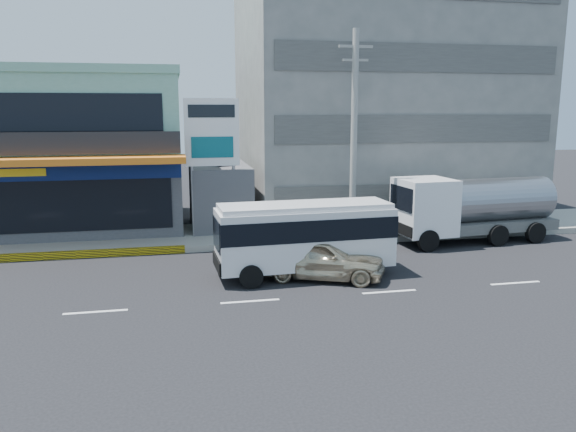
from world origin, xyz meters
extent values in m
plane|color=black|center=(0.00, 0.00, 0.00)|extent=(120.00, 120.00, 0.00)
cube|color=gray|center=(5.00, 9.50, 0.15)|extent=(70.00, 5.00, 0.30)
cube|color=#3F3F44|center=(-8.00, 14.00, 2.00)|extent=(12.00, 10.00, 4.00)
cube|color=#85BCA7|center=(-8.00, 14.00, 6.00)|extent=(12.00, 10.00, 4.00)
cube|color=orange|center=(-8.00, 8.20, 4.15)|extent=(12.40, 1.80, 0.30)
cube|color=#0B1A52|center=(-8.00, 8.95, 3.60)|extent=(12.00, 0.12, 0.80)
cube|color=black|center=(-8.00, 8.98, 2.10)|extent=(11.00, 0.06, 2.60)
cube|color=gray|center=(10.00, 15.00, 7.00)|extent=(16.00, 12.00, 14.00)
cube|color=#3F3F44|center=(0.00, 12.00, 1.75)|extent=(3.00, 6.00, 3.50)
cylinder|color=slate|center=(0.00, 11.00, 3.58)|extent=(1.50, 1.50, 0.15)
cylinder|color=gray|center=(-1.50, 9.20, 3.25)|extent=(0.16, 0.16, 6.50)
cylinder|color=gray|center=(0.50, 9.20, 3.25)|extent=(0.16, 0.16, 6.50)
cube|color=white|center=(-0.50, 9.20, 5.30)|extent=(2.60, 0.18, 3.20)
cylinder|color=#999993|center=(6.00, 7.40, 5.00)|extent=(0.30, 0.30, 10.00)
cube|color=#999993|center=(6.00, 7.40, 9.20)|extent=(1.60, 0.12, 0.12)
cube|color=#999993|center=(6.00, 7.40, 8.60)|extent=(1.20, 0.10, 0.10)
cube|color=silver|center=(2.50, 2.58, 1.55)|extent=(6.85, 2.44, 2.22)
cube|color=black|center=(2.50, 2.58, 1.98)|extent=(6.91, 2.49, 0.82)
cube|color=silver|center=(2.50, 2.58, 2.75)|extent=(6.65, 2.23, 0.19)
cylinder|color=black|center=(0.24, 1.41, 0.43)|extent=(0.88, 0.31, 0.87)
cylinder|color=black|center=(0.14, 3.53, 0.43)|extent=(0.88, 0.31, 0.87)
cylinder|color=black|center=(4.87, 1.62, 0.43)|extent=(0.88, 0.31, 0.87)
cylinder|color=black|center=(4.77, 3.75, 0.43)|extent=(0.88, 0.31, 0.87)
imported|color=#C0B192|center=(3.00, 2.05, 0.83)|extent=(5.25, 3.59, 1.66)
cube|color=white|center=(9.18, 6.26, 1.87)|extent=(2.62, 2.62, 2.63)
cube|color=#595956|center=(12.00, 6.50, 0.81)|extent=(8.24, 2.91, 0.50)
cylinder|color=gray|center=(13.01, 6.59, 2.02)|extent=(5.82, 2.60, 2.12)
cylinder|color=black|center=(8.88, 5.07, 0.50)|extent=(1.03, 0.39, 1.01)
cylinder|color=black|center=(8.68, 7.38, 0.50)|extent=(1.03, 0.39, 1.01)
cylinder|color=black|center=(12.60, 5.39, 0.50)|extent=(1.03, 0.39, 1.01)
cylinder|color=black|center=(12.40, 7.70, 0.50)|extent=(1.03, 0.39, 1.01)
cylinder|color=black|center=(14.72, 5.57, 0.50)|extent=(1.03, 0.39, 1.01)
cylinder|color=black|center=(14.52, 7.88, 0.50)|extent=(1.03, 0.39, 1.01)
camera|label=1|loc=(-2.39, -17.98, 6.44)|focal=35.00mm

